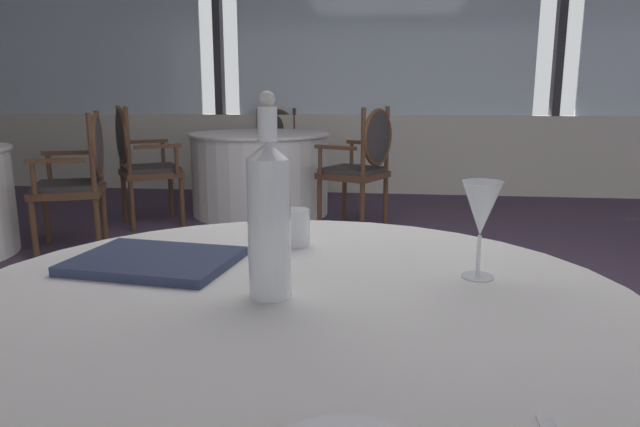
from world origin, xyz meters
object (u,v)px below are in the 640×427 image
at_px(water_bottle, 269,216).
at_px(dining_chair_1_1, 363,159).
at_px(dining_chair_0_0, 81,172).
at_px(dining_chair_1_2, 275,144).
at_px(menu_book, 155,261).
at_px(dining_chair_1_0, 138,157).
at_px(wine_glass, 481,210).
at_px(water_tumbler, 295,227).

relative_size(water_bottle, dining_chair_1_1, 0.37).
distance_m(water_bottle, dining_chair_1_1, 3.69).
bearing_deg(dining_chair_0_0, dining_chair_1_2, -131.50).
relative_size(dining_chair_1_1, dining_chair_1_2, 1.07).
height_order(water_bottle, dining_chair_1_1, water_bottle).
height_order(water_bottle, menu_book, water_bottle).
distance_m(water_bottle, dining_chair_1_2, 5.32).
bearing_deg(dining_chair_1_0, dining_chair_1_1, -29.99).
bearing_deg(wine_glass, water_bottle, -158.03).
bearing_deg(menu_book, dining_chair_0_0, 129.20).
relative_size(wine_glass, menu_book, 0.59).
xyz_separation_m(water_tumbler, dining_chair_1_2, (-1.01, 4.85, -0.24)).
bearing_deg(dining_chair_1_2, wine_glass, 11.94).
bearing_deg(dining_chair_0_0, dining_chair_1_0, -117.57).
distance_m(wine_glass, water_tumbler, 0.46).
bearing_deg(dining_chair_1_0, menu_book, -99.12).
xyz_separation_m(wine_glass, dining_chair_1_1, (-0.39, 3.52, -0.31)).
bearing_deg(wine_glass, dining_chair_1_1, 96.36).
distance_m(dining_chair_0_0, dining_chair_1_0, 0.76).
height_order(menu_book, dining_chair_0_0, dining_chair_0_0).
relative_size(water_bottle, dining_chair_1_2, 0.40).
xyz_separation_m(dining_chair_0_0, dining_chair_1_1, (1.94, 0.88, 0.01)).
xyz_separation_m(dining_chair_1_0, dining_chair_1_1, (1.85, 0.12, -0.00)).
relative_size(dining_chair_0_0, dining_chair_1_1, 0.98).
bearing_deg(dining_chair_1_2, dining_chair_1_0, -30.15).
distance_m(dining_chair_0_0, dining_chair_1_1, 2.12).
distance_m(water_tumbler, dining_chair_1_1, 3.32).
height_order(dining_chair_0_0, dining_chair_1_1, dining_chair_1_1).
xyz_separation_m(dining_chair_0_0, dining_chair_1_2, (0.91, 2.40, -0.01)).
relative_size(menu_book, dining_chair_1_1, 0.34).
bearing_deg(wine_glass, dining_chair_1_2, 105.70).
height_order(wine_glass, dining_chair_1_0, dining_chair_1_0).
xyz_separation_m(dining_chair_1_0, dining_chair_1_2, (0.82, 1.65, -0.03)).
bearing_deg(dining_chair_1_2, water_tumbler, 8.05).
height_order(water_bottle, water_tumbler, water_bottle).
distance_m(water_tumbler, dining_chair_0_0, 3.12).
bearing_deg(dining_chair_1_1, wine_glass, 122.60).
bearing_deg(dining_chair_0_0, dining_chair_1_1, -176.47).
bearing_deg(water_tumbler, menu_book, -143.19).
bearing_deg(dining_chair_1_1, dining_chair_0_0, 50.58).
height_order(wine_glass, dining_chair_1_1, dining_chair_1_1).
bearing_deg(dining_chair_1_2, water_bottle, 7.40).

